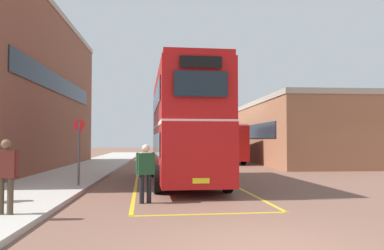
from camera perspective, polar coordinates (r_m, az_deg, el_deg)
ground_plane at (r=21.16m, az=0.34°, el=-7.29°), size 135.60×135.60×0.00m
sidewalk_left at (r=23.97m, az=-15.94°, el=-6.44°), size 4.00×57.60×0.14m
brick_building_left at (r=26.16m, az=-26.47°, el=4.81°), size 7.02×20.98×9.92m
depot_building_right at (r=32.01m, az=14.34°, el=-1.04°), size 6.18×17.09×4.95m
double_decker_bus at (r=16.58m, az=-1.20°, el=-0.02°), size 3.11×10.00×4.75m
single_deck_bus at (r=31.39m, az=4.16°, el=-2.62°), size 3.29×8.44×3.02m
pedestrian_boarding at (r=11.48m, az=-6.95°, el=-6.52°), size 0.55×0.38×1.74m
pedestrian_waiting_far at (r=9.99m, az=-26.01°, el=-6.14°), size 0.58×0.27×1.75m
bus_stop_sign at (r=15.30m, az=-16.52°, el=-2.92°), size 0.44×0.08×2.52m
bay_marking_yellow at (r=14.84m, az=-0.64°, el=-9.47°), size 4.72×12.10×0.01m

